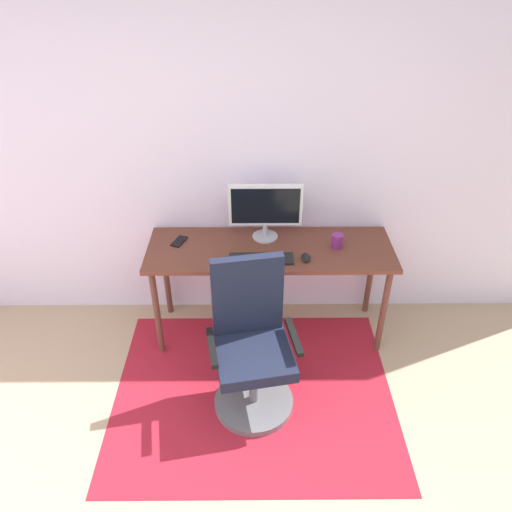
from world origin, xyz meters
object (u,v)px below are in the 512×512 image
computer_mouse (306,257)px  monitor (265,207)px  desk (270,257)px  office_chair (252,352)px  keyboard (261,259)px  coffee_cup (337,241)px  cell_phone (179,241)px

computer_mouse → monitor: bearing=132.7°
desk → office_chair: 0.72m
desk → computer_mouse: bearing=-32.3°
computer_mouse → office_chair: (-0.36, -0.52, -0.35)m
monitor → keyboard: size_ratio=1.18×
monitor → keyboard: (-0.03, -0.29, -0.23)m
coffee_cup → cell_phone: bearing=176.2°
coffee_cup → office_chair: bearing=-131.3°
keyboard → office_chair: bearing=-97.1°
monitor → cell_phone: (-0.61, -0.06, -0.24)m
monitor → office_chair: (-0.10, -0.80, -0.58)m
monitor → coffee_cup: (0.49, -0.13, -0.19)m
desk → cell_phone: 0.65m
keyboard → computer_mouse: bearing=0.2°
keyboard → office_chair: (-0.06, -0.51, -0.34)m
desk → keyboard: 0.18m
coffee_cup → office_chair: office_chair is taller
desk → coffee_cup: bearing=1.1°
computer_mouse → office_chair: bearing=-125.0°
computer_mouse → keyboard: bearing=-179.8°
computer_mouse → office_chair: size_ratio=0.10×
monitor → computer_mouse: bearing=-47.3°
keyboard → coffee_cup: size_ratio=4.40×
monitor → computer_mouse: 0.45m
keyboard → computer_mouse: size_ratio=4.13×
cell_phone → office_chair: 0.96m
computer_mouse → cell_phone: 0.90m
cell_phone → desk: bearing=13.1°
desk → office_chair: size_ratio=1.65×
computer_mouse → cell_phone: computer_mouse is taller
computer_mouse → coffee_cup: coffee_cup is taller
keyboard → coffee_cup: 0.55m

